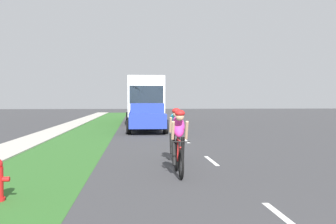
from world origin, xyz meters
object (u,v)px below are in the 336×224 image
at_px(cyclist_trailing, 175,134).
at_px(bus_white, 144,98).
at_px(cyclist_lead, 179,142).
at_px(pickup_blue, 146,117).

height_order(cyclist_trailing, bus_white, bus_white).
relative_size(cyclist_trailing, bus_white, 0.15).
bearing_deg(bus_white, cyclist_trailing, -88.84).
xyz_separation_m(cyclist_lead, cyclist_trailing, (0.13, 1.99, 0.00)).
bearing_deg(pickup_blue, cyclist_trailing, -87.22).
bearing_deg(cyclist_trailing, pickup_blue, 92.78).
height_order(cyclist_trailing, pickup_blue, pickup_blue).
relative_size(cyclist_lead, bus_white, 0.15).
distance_m(pickup_blue, bus_white, 9.50).
bearing_deg(cyclist_trailing, bus_white, 91.16).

